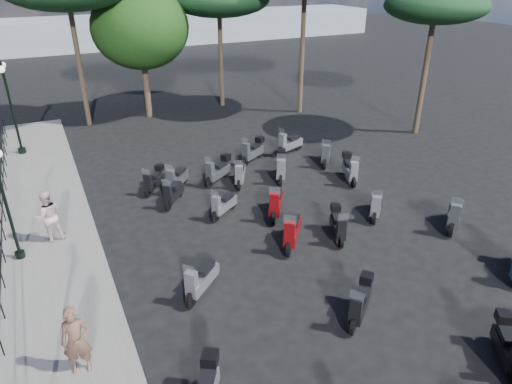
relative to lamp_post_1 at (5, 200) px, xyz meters
name	(u,v)px	position (x,y,z in m)	size (l,w,h in m)	color
ground	(284,261)	(7.37, -3.57, -2.16)	(120.00, 120.00, 0.00)	black
sidewalk	(53,262)	(0.87, -0.57, -2.08)	(3.00, 30.00, 0.15)	slate
lamp_post_1	(5,200)	(0.00, 0.00, 0.00)	(0.46, 1.01, 3.52)	black
lamp_post_2	(10,103)	(0.26, 9.55, 0.46)	(0.35, 1.28, 4.33)	black
woman	(76,341)	(1.17, -5.42, -1.15)	(0.63, 0.41, 1.71)	brown
pedestrian_far	(48,216)	(0.99, 0.67, -1.12)	(0.86, 0.67, 1.78)	beige
scooter_3	(201,280)	(4.53, -3.94, -1.68)	(1.37, 1.22, 1.38)	black
scooter_4	(177,179)	(5.86, 2.71, -1.68)	(1.27, 1.35, 1.39)	black
scooter_5	(173,194)	(5.38, 1.59, -1.71)	(1.11, 1.33, 1.29)	black
scooter_8	(360,303)	(7.89, -6.64, -1.66)	(1.37, 1.18, 1.32)	black
scooter_9	(223,205)	(6.77, -0.08, -1.73)	(1.35, 0.99, 1.25)	black
scooter_10	(154,180)	(5.02, 3.05, -1.70)	(1.13, 1.24, 1.22)	black
scooter_11	(218,171)	(7.66, 2.71, -1.64)	(1.51, 1.11, 1.37)	black
scooter_13	(508,347)	(9.99, -9.34, -1.67)	(1.09, 1.42, 1.31)	black
scooter_14	(292,232)	(8.03, -2.88, -1.64)	(1.26, 1.53, 1.49)	black
scooter_15	(276,203)	(8.48, -0.92, -1.64)	(1.16, 1.62, 1.49)	black
scooter_16	(240,174)	(8.40, 2.07, -1.69)	(0.96, 1.52, 1.34)	black
scooter_17	(281,167)	(10.18, 1.79, -1.61)	(1.08, 1.65, 1.45)	black
scooter_21	(338,225)	(9.65, -3.15, -1.68)	(0.85, 1.50, 1.27)	black
scooter_22	(350,169)	(12.72, 0.38, -1.63)	(0.88, 1.67, 1.40)	black
scooter_23	(253,151)	(9.93, 4.07, -1.64)	(1.53, 1.06, 1.37)	black
scooter_26	(454,215)	(13.64, -4.37, -1.64)	(1.51, 1.28, 1.48)	black
scooter_27	(376,205)	(11.73, -2.54, -1.70)	(1.18, 1.33, 1.34)	black
scooter_28	(326,153)	(12.87, 2.39, -1.63)	(1.22, 1.51, 1.41)	black
scooter_29	(289,144)	(11.97, 4.22, -1.66)	(1.73, 0.83, 1.43)	black
broadleaf_tree	(140,27)	(7.34, 13.22, 2.95)	(5.43, 5.43, 7.43)	#38281E
pine_3	(436,6)	(19.70, 3.86, 4.29)	(4.98, 4.98, 7.36)	#38281E
distant_hills	(84,33)	(7.37, 41.43, -0.66)	(70.00, 8.00, 3.00)	gray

